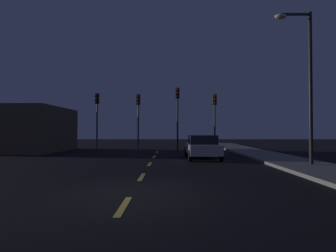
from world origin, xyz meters
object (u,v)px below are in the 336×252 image
(traffic_signal_center_right, at_px, (178,107))
(traffic_signal_far_right, at_px, (215,111))
(street_lamp_right, at_px, (305,74))
(traffic_signal_far_left, at_px, (97,111))
(traffic_signal_center_left, at_px, (138,111))
(car_stopped_ahead, at_px, (202,147))

(traffic_signal_center_right, relative_size, traffic_signal_far_right, 1.11)
(traffic_signal_far_right, bearing_deg, street_lamp_right, -74.99)
(traffic_signal_far_left, xyz_separation_m, traffic_signal_center_left, (3.56, -0.00, -0.06))
(traffic_signal_far_left, distance_m, car_stopped_ahead, 10.61)
(traffic_signal_center_left, height_order, traffic_signal_far_right, traffic_signal_far_right)
(traffic_signal_far_left, relative_size, car_stopped_ahead, 1.18)
(traffic_signal_far_right, bearing_deg, car_stopped_ahead, -106.88)
(traffic_signal_far_right, bearing_deg, traffic_signal_center_left, -180.00)
(traffic_signal_far_left, bearing_deg, traffic_signal_far_right, -0.00)
(car_stopped_ahead, height_order, street_lamp_right, street_lamp_right)
(traffic_signal_center_left, relative_size, car_stopped_ahead, 1.16)
(traffic_signal_center_right, xyz_separation_m, street_lamp_right, (5.84, -9.87, 0.68))
(traffic_signal_far_left, height_order, traffic_signal_center_left, traffic_signal_far_left)
(traffic_signal_center_left, height_order, street_lamp_right, street_lamp_right)
(traffic_signal_far_left, bearing_deg, traffic_signal_center_right, 0.01)
(street_lamp_right, bearing_deg, traffic_signal_center_right, 120.59)
(traffic_signal_far_right, relative_size, car_stopped_ahead, 1.16)
(traffic_signal_far_right, xyz_separation_m, street_lamp_right, (2.65, -9.87, 1.03))
(traffic_signal_center_left, distance_m, traffic_signal_far_right, 6.57)
(traffic_signal_far_left, height_order, traffic_signal_far_right, traffic_signal_far_left)
(traffic_signal_center_left, xyz_separation_m, traffic_signal_far_right, (6.57, 0.00, 0.00))
(traffic_signal_center_right, bearing_deg, traffic_signal_far_left, -179.99)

